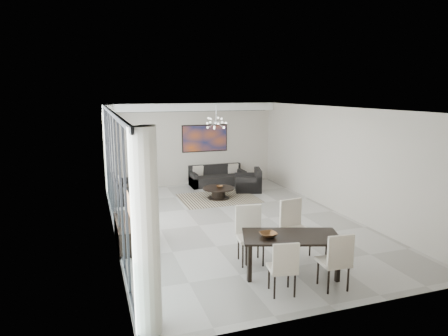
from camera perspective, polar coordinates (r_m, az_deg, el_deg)
name	(u,v)px	position (r m, az deg, el deg)	size (l,w,h in m)	color
room_shell	(252,165)	(10.18, 4.02, 0.37)	(6.00, 9.00, 2.90)	#A8A39B
window_wall	(118,173)	(9.43, -14.92, -0.71)	(0.37, 8.95, 2.90)	silver
soffit	(192,107)	(13.96, -4.59, 8.67)	(5.98, 0.40, 0.26)	white
painting	(205,138)	(14.34, -2.75, 4.26)	(1.68, 0.04, 0.98)	#B94E19
chandelier	(216,123)	(12.34, -1.13, 6.46)	(0.66, 0.66, 0.71)	silver
rug	(218,198)	(12.56, -0.80, -4.33)	(2.36, 1.81, 0.01)	black
coffee_table	(218,192)	(12.51, -0.80, -3.50)	(0.99, 0.99, 0.35)	black
bowl_coffee	(220,187)	(12.46, -0.63, -2.69)	(0.21, 0.21, 0.07)	brown
sofa_main	(217,178)	(14.29, -0.99, -1.50)	(1.94, 0.80, 0.71)	black
loveseat	(123,192)	(12.68, -14.24, -3.35)	(0.86, 1.52, 0.76)	black
armchair	(249,183)	(13.48, 3.60, -2.20)	(1.06, 1.09, 0.75)	black
side_table	(133,191)	(12.05, -12.94, -3.27)	(0.44, 0.44, 0.61)	black
tv_console	(127,232)	(9.13, -13.65, -8.90)	(0.47, 1.67, 0.52)	black
television	(134,206)	(8.92, -12.77, -5.34)	(1.15, 0.15, 0.66)	gray
dining_table	(291,240)	(7.48, 9.55, -10.11)	(1.93, 1.38, 0.73)	black
dining_chair_sw	(284,265)	(6.72, 8.54, -13.52)	(0.50, 0.50, 0.94)	beige
dining_chair_se	(337,258)	(7.05, 15.82, -12.24)	(0.50, 0.50, 1.01)	beige
dining_chair_nw	(250,230)	(7.92, 3.68, -8.78)	(0.58, 0.58, 1.11)	beige
dining_chair_ne	(294,223)	(8.42, 9.90, -7.68)	(0.57, 0.57, 1.12)	beige
bowl_dining	(268,235)	(7.32, 6.35, -9.45)	(0.31, 0.31, 0.08)	brown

